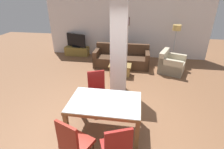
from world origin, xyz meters
name	(u,v)px	position (x,y,z in m)	size (l,w,h in m)	color
ground_plane	(105,130)	(0.00, 0.00, 0.00)	(18.00, 18.00, 0.00)	brown
back_wall	(126,27)	(0.00, 5.02, 1.35)	(7.20, 0.09, 2.70)	silver
divider_pillar	(119,49)	(0.08, 1.75, 1.35)	(0.45, 0.39, 2.70)	silver
dining_table	(105,108)	(0.00, 0.00, 0.61)	(1.48, 0.97, 0.78)	olive
dining_chair_near_left	(74,142)	(-0.36, -0.90, 0.52)	(0.60, 0.60, 0.99)	maroon
dining_chair_far_left	(97,89)	(-0.37, 0.85, 0.52)	(0.60, 0.60, 0.99)	maroon
dining_chair_near_right	(117,147)	(0.36, -0.90, 0.52)	(0.60, 0.60, 0.99)	maroon
sofa	(122,59)	(-0.04, 3.79, 0.29)	(2.20, 0.91, 0.85)	#4A3120
armchair	(171,65)	(1.87, 3.47, 0.28)	(1.11, 1.14, 0.80)	beige
coffee_table	(120,70)	(0.00, 2.86, 0.21)	(0.79, 0.49, 0.41)	olive
bottle	(114,61)	(-0.23, 2.97, 0.50)	(0.08, 0.08, 0.25)	#B2B7BC
tv_stand	(77,51)	(-2.29, 4.74, 0.20)	(1.12, 0.40, 0.41)	olive
tv_screen	(76,41)	(-2.29, 4.74, 0.71)	(0.99, 0.39, 0.62)	black
floor_lamp	(176,31)	(2.08, 4.47, 1.34)	(0.32, 0.32, 1.60)	#B7B7BC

